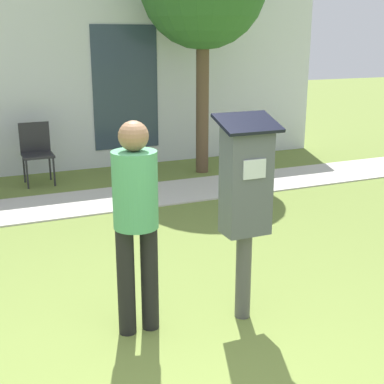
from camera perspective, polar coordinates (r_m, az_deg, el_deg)
name	(u,v)px	position (r m, az deg, el deg)	size (l,w,h in m)	color
sidewalk	(66,204)	(7.16, -13.25, -1.31)	(12.00, 1.10, 0.02)	beige
building_facade	(35,71)	(8.82, -16.36, 12.25)	(10.00, 0.26, 3.20)	silver
parking_meter	(246,192)	(3.95, 5.76, -0.04)	(0.44, 0.31, 1.59)	#4C4C4C
person_standing	(136,213)	(3.79, -6.01, -2.19)	(0.32, 0.32, 1.58)	black
outdoor_chair_middle	(36,148)	(8.25, -16.27, 4.51)	(0.44, 0.44, 0.90)	#262628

